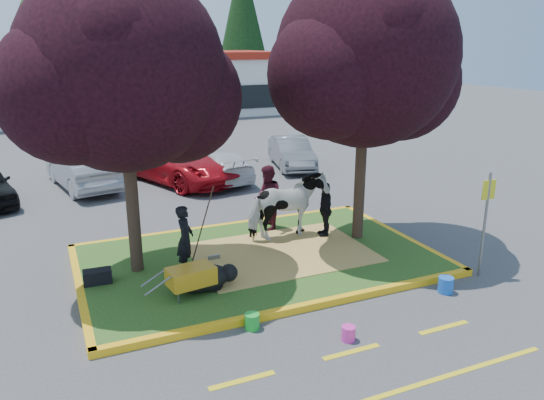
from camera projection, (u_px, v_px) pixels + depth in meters
name	position (u px, v px, depth m)	size (l,w,h in m)	color
ground	(259.00, 262.00, 12.76)	(90.00, 90.00, 0.00)	#424244
median_island	(259.00, 259.00, 12.74)	(8.00, 5.00, 0.15)	#295119
curb_near	(308.00, 306.00, 10.48)	(8.30, 0.16, 0.15)	yellow
curb_far	(224.00, 226.00, 15.00)	(8.30, 0.16, 0.15)	yellow
curb_left	(80.00, 290.00, 11.17)	(0.16, 5.30, 0.15)	yellow
curb_right	(398.00, 235.00, 14.31)	(0.16, 5.30, 0.15)	yellow
straw_bedding	(281.00, 252.00, 12.95)	(4.20, 3.00, 0.01)	tan
tree_purple_left	(124.00, 80.00, 10.77)	(5.06, 4.20, 6.51)	black
tree_purple_right	(367.00, 65.00, 12.73)	(5.30, 4.40, 6.82)	black
fire_lane_stripe_a	(242.00, 380.00, 8.31)	(1.10, 0.12, 0.01)	yellow
fire_lane_stripe_b	(351.00, 352.00, 9.08)	(1.10, 0.12, 0.01)	yellow
fire_lane_stripe_c	(444.00, 327.00, 9.85)	(1.10, 0.12, 0.01)	yellow
fire_lane_long	(394.00, 392.00, 8.02)	(6.00, 0.10, 0.01)	yellow
retail_building	(135.00, 83.00, 37.43)	(20.40, 8.40, 4.40)	silver
treeline	(100.00, 8.00, 44.01)	(46.58, 7.80, 14.63)	black
cow	(287.00, 207.00, 13.66)	(0.94, 2.05, 1.73)	white
calf	(200.00, 278.00, 10.91)	(1.26, 0.71, 0.55)	black
handler	(185.00, 239.00, 11.70)	(0.56, 0.37, 1.53)	black
visitor_a	(268.00, 198.00, 14.37)	(0.86, 0.67, 1.77)	#491422
visitor_b	(325.00, 209.00, 13.90)	(0.85, 0.36, 1.46)	black
wheelbarrow	(192.00, 276.00, 10.63)	(1.66, 0.69, 0.63)	black
gear_bag_dark	(97.00, 277.00, 11.28)	(0.58, 0.32, 0.30)	black
gear_bag_green	(190.00, 274.00, 11.50)	(0.43, 0.27, 0.23)	black
sign_post	(486.00, 214.00, 11.62)	(0.34, 0.06, 2.41)	slate
bucket_green	(252.00, 321.00, 9.77)	(0.28, 0.28, 0.30)	green
bucket_pink	(348.00, 333.00, 9.39)	(0.25, 0.25, 0.27)	#E633AB
bucket_blue	(446.00, 285.00, 11.18)	(0.32, 0.32, 0.34)	blue
car_silver	(82.00, 168.00, 19.06)	(1.58, 4.54, 1.50)	gray
car_red	(181.00, 161.00, 19.97)	(2.59, 5.61, 1.56)	#AA0E17
car_white	(216.00, 165.00, 20.12)	(1.66, 4.08, 1.18)	silver
car_grey	(291.00, 153.00, 22.18)	(1.34, 3.85, 1.27)	slate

